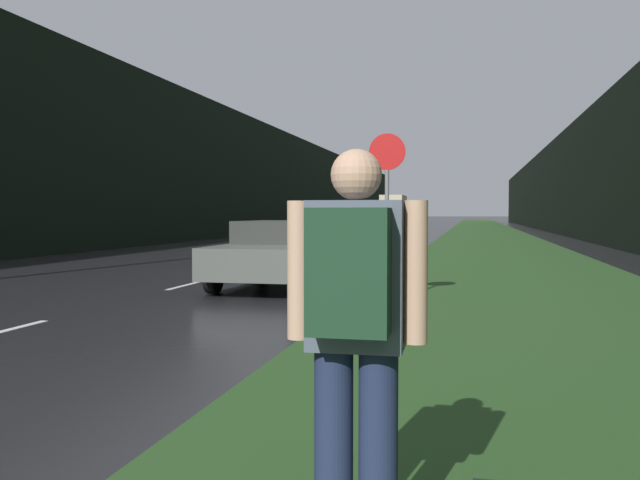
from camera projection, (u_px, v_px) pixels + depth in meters
name	position (u px, v px, depth m)	size (l,w,h in m)	color
grass_verge	(489.00, 239.00, 39.55)	(6.00, 240.00, 0.02)	#26471E
lane_stripe_c	(197.00, 282.00, 15.10)	(0.12, 3.00, 0.01)	silver
lane_stripe_d	(283.00, 261.00, 21.93)	(0.12, 3.00, 0.01)	silver
lane_stripe_e	(328.00, 249.00, 28.75)	(0.12, 3.00, 0.01)	silver
treeline_far_side	(264.00, 180.00, 52.86)	(2.00, 140.00, 8.18)	black
treeline_near_side	(574.00, 184.00, 47.83)	(2.00, 140.00, 7.17)	black
stop_sign	(387.00, 204.00, 11.18)	(0.60, 0.07, 2.87)	slate
hitchhiker_with_backpack	(355.00, 324.00, 3.03)	(0.64, 0.43, 1.84)	#1E2847
car_passing_near	(278.00, 253.00, 14.35)	(1.92, 4.75, 1.39)	#4C514C
car_passing_far	(380.00, 232.00, 30.22)	(2.03, 4.68, 1.32)	#BCBCBC
delivery_truck	(394.00, 211.00, 70.20)	(2.44, 7.03, 3.35)	#6E684F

